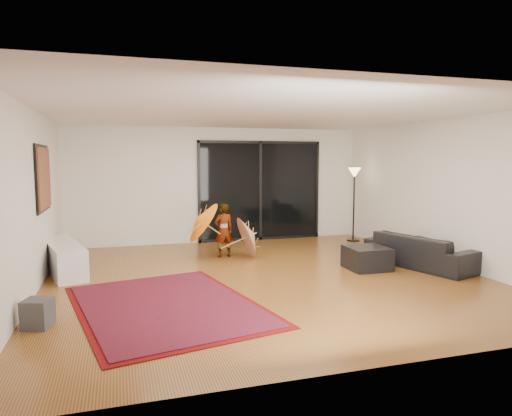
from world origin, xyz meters
name	(u,v)px	position (x,y,z in m)	size (l,w,h in m)	color
floor	(265,277)	(0.00, 0.00, 0.00)	(7.00, 7.00, 0.00)	olive
ceiling	(265,113)	(0.00, 0.00, 2.70)	(7.00, 7.00, 0.00)	white
wall_back	(220,185)	(0.00, 3.50, 1.35)	(7.00, 7.00, 0.00)	silver
wall_front	(385,225)	(0.00, -3.50, 1.35)	(7.00, 7.00, 0.00)	silver
wall_left	(31,202)	(-3.50, 0.00, 1.35)	(7.00, 7.00, 0.00)	silver
wall_right	(444,192)	(3.50, 0.00, 1.35)	(7.00, 7.00, 0.00)	silver
sliding_door	(260,191)	(1.00, 3.47, 1.20)	(3.06, 0.07, 2.40)	black
painting	(43,178)	(-3.46, 1.00, 1.65)	(0.04, 1.28, 1.08)	black
media_console	(64,258)	(-3.25, 1.30, 0.26)	(0.47, 1.87, 0.52)	white
speaker	(38,313)	(-3.25, -1.44, 0.17)	(0.29, 0.29, 0.34)	#424244
persian_rug	(167,305)	(-1.74, -1.08, 0.01)	(2.79, 3.48, 0.02)	#580709
sofa	(420,250)	(2.95, -0.11, 0.30)	(2.04, 0.80, 0.59)	black
ottoman	(367,258)	(1.91, -0.01, 0.20)	(0.70, 0.70, 0.40)	black
floor_lamp	(354,183)	(3.10, 2.64, 1.39)	(0.30, 0.30, 1.76)	black
child	(224,230)	(-0.31, 1.73, 0.54)	(0.39, 0.26, 1.08)	#999999
parasol_orange	(197,222)	(-0.86, 1.68, 0.73)	(0.67, 0.91, 0.91)	orange
parasol_white	(254,232)	(0.29, 1.58, 0.50)	(0.52, 0.86, 0.91)	beige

